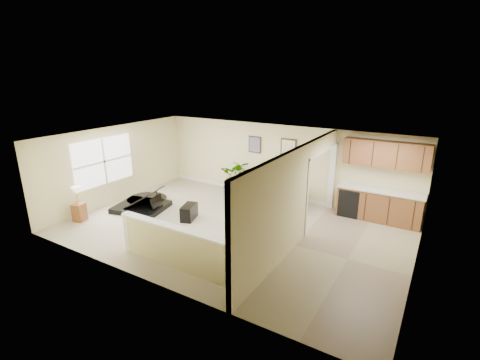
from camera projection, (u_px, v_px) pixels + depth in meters
The scene contains 20 objects.
floor at pixel (233, 229), 9.59m from camera, with size 9.00×9.00×0.00m, color #B8AC8F.
back_wall at pixel (280, 162), 11.67m from camera, with size 9.00×0.04×2.50m, color beige.
front_wall at pixel (150, 228), 6.76m from camera, with size 9.00×0.04×2.50m, color beige.
left_wall at pixel (117, 164), 11.42m from camera, with size 0.04×6.00×2.50m, color beige.
right_wall at pixel (421, 222), 7.00m from camera, with size 0.04×6.00×2.50m, color beige.
ceiling at pixel (232, 140), 8.84m from camera, with size 9.00×6.00×0.04m, color white.
kitchen_vinyl at pixel (348, 259), 8.04m from camera, with size 2.70×6.00×0.01m, color tan.
interior_partition at pixel (300, 196), 8.54m from camera, with size 0.18×5.99×2.50m.
pony_half_wall at pixel (179, 248), 7.51m from camera, with size 3.42×0.22×1.00m.
left_window at pixel (104, 161), 10.95m from camera, with size 0.05×2.15×1.45m, color white.
wall_art_left at pixel (255, 145), 11.96m from camera, with size 0.48×0.04×0.58m.
wall_mirror at pixel (288, 147), 11.33m from camera, with size 0.55×0.04×0.55m.
kitchen_cabinets at pixel (377, 191), 9.99m from camera, with size 2.36×0.65×2.33m.
piano at pixel (142, 190), 10.92m from camera, with size 1.99×2.01×1.43m.
piano_bench at pixel (189, 212), 10.18m from camera, with size 0.33×0.65×0.44m, color black.
loveseat at pixel (284, 197), 11.13m from camera, with size 1.40×0.83×0.79m.
accent_table at pixel (257, 185), 11.63m from camera, with size 0.57×0.57×0.83m.
palm_plant at pixel (238, 177), 12.22m from camera, with size 1.38×1.28×1.25m.
small_plant at pixel (301, 205), 10.74m from camera, with size 0.29×0.29×0.47m.
lamp_stand at pixel (79, 206), 10.01m from camera, with size 0.37×0.37×1.04m.
Camera 1 is at (4.67, -7.39, 4.17)m, focal length 26.00 mm.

